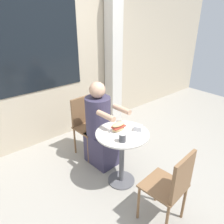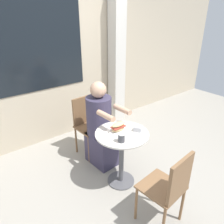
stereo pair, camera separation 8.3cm
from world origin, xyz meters
name	(u,v)px [view 1 (the left image)]	position (x,y,z in m)	size (l,w,h in m)	color
ground_plane	(121,181)	(0.00, 0.00, 0.00)	(8.00, 8.00, 0.00)	gray
storefront_wall	(53,53)	(0.00, 1.57, 1.40)	(8.00, 0.09, 2.80)	#B7A88E
lattice_pillar	(113,60)	(1.05, 1.39, 1.20)	(0.23, 0.23, 2.40)	beige
cafe_table	(122,147)	(0.00, 0.00, 0.52)	(0.63, 0.63, 0.72)	beige
diner_chair	(85,121)	(0.04, 0.84, 0.52)	(0.40, 0.40, 0.87)	brown
seated_diner	(100,130)	(0.05, 0.50, 0.52)	(0.37, 0.62, 1.19)	#38334C
empty_chair_across	(173,184)	(-0.05, -0.76, 0.52)	(0.41, 0.41, 0.87)	brown
sandwich_on_plate	(118,127)	(-0.01, 0.06, 0.76)	(0.23, 0.23, 0.11)	white
drink_cup	(122,137)	(-0.12, -0.13, 0.77)	(0.08, 0.08, 0.10)	#424247
napkin_box	(138,128)	(0.19, -0.07, 0.75)	(0.12, 0.12, 0.06)	silver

